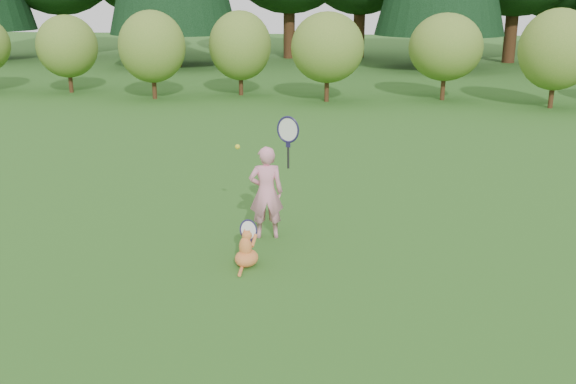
# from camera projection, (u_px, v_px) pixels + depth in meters

# --- Properties ---
(ground) EXTENTS (100.00, 100.00, 0.00)m
(ground) POSITION_uv_depth(u_px,v_px,m) (262.00, 266.00, 7.68)
(ground) COLOR #245818
(ground) RESTS_ON ground
(shrub_row) EXTENTS (28.00, 3.00, 2.80)m
(shrub_row) POSITION_uv_depth(u_px,v_px,m) (336.00, 55.00, 19.59)
(shrub_row) COLOR #557D27
(shrub_row) RESTS_ON ground
(child) EXTENTS (0.71, 0.40, 1.87)m
(child) POSITION_uv_depth(u_px,v_px,m) (267.00, 190.00, 8.43)
(child) COLOR pink
(child) RESTS_ON ground
(cat) EXTENTS (0.44, 0.71, 0.61)m
(cat) POSITION_uv_depth(u_px,v_px,m) (246.00, 247.00, 7.65)
(cat) COLOR #C64E26
(cat) RESTS_ON ground
(tennis_ball) EXTENTS (0.07, 0.07, 0.07)m
(tennis_ball) POSITION_uv_depth(u_px,v_px,m) (238.00, 147.00, 8.65)
(tennis_ball) COLOR gold
(tennis_ball) RESTS_ON ground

